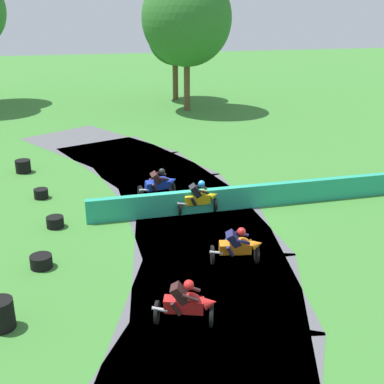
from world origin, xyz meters
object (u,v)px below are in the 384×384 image
object	(u,v)px
tire_stack_mid_b	(55,222)
tire_stack_far	(41,194)
motorcycle_fourth_blue	(159,183)
tire_stack_extra_a	(23,166)
motorcycle_trailing_yellow	(199,197)
tire_stack_near	(1,314)
motorcycle_lead_red	(187,303)
tire_stack_mid_a	(41,262)
motorcycle_chase_orange	(238,246)

from	to	relation	value
tire_stack_mid_b	tire_stack_far	distance (m)	3.15
motorcycle_fourth_blue	tire_stack_extra_a	size ratio (longest dim) A/B	2.41
motorcycle_fourth_blue	tire_stack_far	world-z (taller)	motorcycle_fourth_blue
motorcycle_trailing_yellow	tire_stack_near	size ratio (longest dim) A/B	2.10
motorcycle_lead_red	tire_stack_mid_b	world-z (taller)	motorcycle_lead_red
tire_stack_near	tire_stack_mid_a	world-z (taller)	tire_stack_near
motorcycle_fourth_blue	tire_stack_mid_a	size ratio (longest dim) A/B	2.52
motorcycle_lead_red	tire_stack_near	size ratio (longest dim) A/B	2.12
motorcycle_chase_orange	tire_stack_far	world-z (taller)	motorcycle_chase_orange
tire_stack_near	tire_stack_extra_a	xyz separation A→B (m)	(-0.61, 12.71, -0.10)
tire_stack_mid_a	tire_stack_far	size ratio (longest dim) A/B	1.17
tire_stack_far	tire_stack_extra_a	size ratio (longest dim) A/B	0.82
motorcycle_chase_orange	motorcycle_fourth_blue	size ratio (longest dim) A/B	0.99
tire_stack_mid_b	motorcycle_fourth_blue	bearing A→B (deg)	27.23
tire_stack_near	tire_stack_mid_a	bearing A→B (deg)	75.39
motorcycle_chase_orange	tire_stack_mid_a	world-z (taller)	motorcycle_chase_orange
motorcycle_trailing_yellow	tire_stack_near	xyz separation A→B (m)	(-6.48, -6.16, -0.25)
tire_stack_near	motorcycle_lead_red	bearing A→B (deg)	-10.62
motorcycle_lead_red	tire_stack_far	bearing A→B (deg)	112.78
motorcycle_chase_orange	tire_stack_extra_a	bearing A→B (deg)	124.45
motorcycle_lead_red	tire_stack_near	world-z (taller)	motorcycle_lead_red
motorcycle_lead_red	motorcycle_fourth_blue	world-z (taller)	motorcycle_lead_red
motorcycle_fourth_blue	tire_stack_mid_a	bearing A→B (deg)	-131.08
tire_stack_near	tire_stack_extra_a	world-z (taller)	tire_stack_near
tire_stack_far	tire_stack_extra_a	world-z (taller)	tire_stack_extra_a
motorcycle_chase_orange	tire_stack_extra_a	size ratio (longest dim) A/B	2.39
motorcycle_lead_red	tire_stack_extra_a	world-z (taller)	motorcycle_lead_red
motorcycle_lead_red	motorcycle_chase_orange	bearing A→B (deg)	52.25
motorcycle_lead_red	tire_stack_mid_b	xyz separation A→B (m)	(-3.49, 6.84, -0.46)
tire_stack_mid_a	tire_stack_extra_a	distance (m)	9.79
motorcycle_lead_red	motorcycle_trailing_yellow	xyz separation A→B (m)	(1.90, 7.02, -0.00)
motorcycle_trailing_yellow	tire_stack_near	distance (m)	8.95
motorcycle_chase_orange	motorcycle_lead_red	bearing A→B (deg)	-127.75
motorcycle_lead_red	motorcycle_chase_orange	xyz separation A→B (m)	(2.18, 2.81, -0.02)
tire_stack_mid_a	tire_stack_far	distance (m)	6.06
tire_stack_near	motorcycle_trailing_yellow	bearing A→B (deg)	43.56
tire_stack_near	tire_stack_extra_a	distance (m)	12.72
motorcycle_trailing_yellow	motorcycle_fourth_blue	world-z (taller)	motorcycle_trailing_yellow
tire_stack_mid_a	motorcycle_trailing_yellow	bearing A→B (deg)	28.94
motorcycle_lead_red	tire_stack_near	xyz separation A→B (m)	(-4.59, 0.86, -0.26)
tire_stack_mid_b	tire_stack_near	bearing A→B (deg)	-100.38
tire_stack_far	tire_stack_extra_a	bearing A→B (deg)	105.79
motorcycle_trailing_yellow	tire_stack_mid_b	size ratio (longest dim) A/B	2.69
tire_stack_far	motorcycle_chase_orange	bearing A→B (deg)	-48.23
tire_stack_near	motorcycle_chase_orange	bearing A→B (deg)	16.11
motorcycle_lead_red	motorcycle_chase_orange	distance (m)	3.56
motorcycle_fourth_blue	tire_stack_mid_b	distance (m)	4.67
tire_stack_far	motorcycle_fourth_blue	bearing A→B (deg)	-11.13
motorcycle_fourth_blue	tire_stack_mid_b	bearing A→B (deg)	-152.77
tire_stack_mid_a	tire_stack_far	bearing A→B (deg)	93.44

